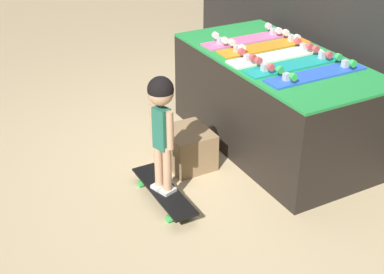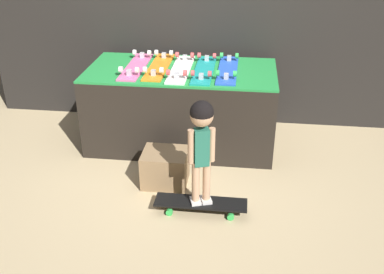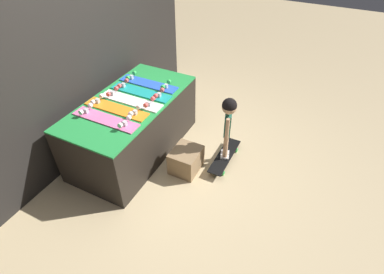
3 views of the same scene
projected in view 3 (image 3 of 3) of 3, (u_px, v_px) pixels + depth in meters
ground_plane at (169, 160)px, 3.84m from camera, size 16.00×16.00×0.00m
back_wall at (79, 49)px, 3.41m from camera, size 4.30×0.10×2.55m
display_rack at (133, 126)px, 3.77m from camera, size 1.76×0.89×0.76m
skateboard_pink_on_rack at (105, 119)px, 3.22m from camera, size 0.18×0.79×0.09m
skateboard_orange_on_rack at (116, 108)px, 3.38m from camera, size 0.18×0.79×0.09m
skateboard_white_on_rack at (131, 100)px, 3.51m from camera, size 0.18×0.79×0.09m
skateboard_teal_on_rack at (141, 91)px, 3.66m from camera, size 0.18×0.79×0.09m
skateboard_blue_on_rack at (148, 83)px, 3.82m from camera, size 0.18×0.79×0.09m
skateboard_on_floor at (225, 156)px, 3.79m from camera, size 0.71×0.18×0.09m
child at (228, 118)px, 3.40m from camera, size 0.19×0.17×0.84m
storage_box at (186, 160)px, 3.63m from camera, size 0.37×0.32×0.29m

